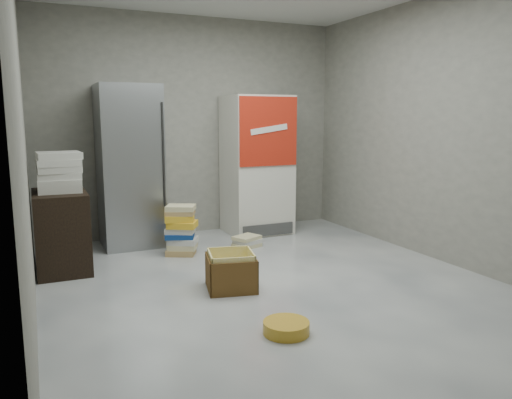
{
  "coord_description": "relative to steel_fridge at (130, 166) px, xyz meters",
  "views": [
    {
      "loc": [
        -1.95,
        -3.85,
        1.54
      ],
      "look_at": [
        0.1,
        0.7,
        0.7
      ],
      "focal_mm": 35.0,
      "sensor_mm": 36.0,
      "label": 1
    }
  ],
  "objects": [
    {
      "name": "wood_shelf",
      "position": [
        -0.83,
        -0.73,
        -0.55
      ],
      "size": [
        0.5,
        0.8,
        0.8
      ],
      "primitive_type": "cube",
      "color": "black",
      "rests_on": "ground"
    },
    {
      "name": "room_shell",
      "position": [
        0.9,
        -2.13,
        0.85
      ],
      "size": [
        4.04,
        5.04,
        2.82
      ],
      "color": "gray",
      "rests_on": "ground"
    },
    {
      "name": "phonebook_stack_main",
      "position": [
        0.42,
        -0.68,
        -0.67
      ],
      "size": [
        0.41,
        0.39,
        0.56
      ],
      "rotation": [
        0.0,
        0.0,
        -0.43
      ],
      "color": "tan",
      "rests_on": "ground"
    },
    {
      "name": "coke_cooler",
      "position": [
        1.65,
        -0.01,
        -0.05
      ],
      "size": [
        0.8,
        0.73,
        1.8
      ],
      "color": "silver",
      "rests_on": "ground"
    },
    {
      "name": "steel_fridge",
      "position": [
        0.0,
        0.0,
        0.0
      ],
      "size": [
        0.7,
        0.72,
        1.9
      ],
      "color": "gray",
      "rests_on": "ground"
    },
    {
      "name": "phonebook_stack_side",
      "position": [
        1.22,
        -0.68,
        -0.88
      ],
      "size": [
        0.38,
        0.34,
        0.13
      ],
      "rotation": [
        0.0,
        0.0,
        0.35
      ],
      "color": "beige",
      "rests_on": "ground"
    },
    {
      "name": "cardboard_box",
      "position": [
        0.51,
        -1.96,
        -0.81
      ],
      "size": [
        0.51,
        0.51,
        0.34
      ],
      "rotation": [
        0.0,
        0.0,
        -0.22
      ],
      "color": "yellow",
      "rests_on": "ground"
    },
    {
      "name": "supply_box_stack",
      "position": [
        -0.82,
        -0.73,
        0.04
      ],
      "size": [
        0.43,
        0.42,
        0.39
      ],
      "color": "silver",
      "rests_on": "wood_shelf"
    },
    {
      "name": "bucket_lid",
      "position": [
        0.53,
        -3.0,
        -0.91
      ],
      "size": [
        0.43,
        0.43,
        0.09
      ],
      "primitive_type": "cylinder",
      "rotation": [
        0.0,
        0.0,
        0.36
      ],
      "color": "gold",
      "rests_on": "ground"
    },
    {
      "name": "ground",
      "position": [
        0.9,
        -2.13,
        -0.95
      ],
      "size": [
        5.0,
        5.0,
        0.0
      ],
      "primitive_type": "plane",
      "color": "silver",
      "rests_on": "ground"
    }
  ]
}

